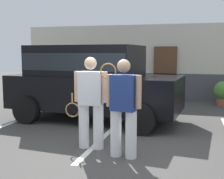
# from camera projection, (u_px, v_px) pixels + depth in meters

# --- Properties ---
(ground_plane) EXTENTS (40.00, 40.00, 0.00)m
(ground_plane) POSITION_uv_depth(u_px,v_px,m) (108.00, 154.00, 5.48)
(ground_plane) COLOR #423F3D
(parking_stripe_0) EXTENTS (0.12, 4.40, 0.01)m
(parking_stripe_0) POSITION_uv_depth(u_px,v_px,m) (7.00, 124.00, 7.72)
(parking_stripe_0) COLOR silver
(parking_stripe_0) RESTS_ON ground_plane
(parking_stripe_1) EXTENTS (0.12, 4.40, 0.01)m
(parking_stripe_1) POSITION_uv_depth(u_px,v_px,m) (109.00, 132.00, 7.01)
(parking_stripe_1) COLOR silver
(parking_stripe_1) RESTS_ON ground_plane
(house_frontage) EXTENTS (10.91, 0.40, 2.97)m
(house_frontage) POSITION_uv_depth(u_px,v_px,m) (154.00, 64.00, 11.99)
(house_frontage) COLOR beige
(house_frontage) RESTS_ON ground_plane
(parked_suv) EXTENTS (4.77, 2.54, 2.05)m
(parked_suv) POSITION_uv_depth(u_px,v_px,m) (91.00, 79.00, 8.10)
(parked_suv) COLOR black
(parked_suv) RESTS_ON ground_plane
(tennis_player_man) EXTENTS (0.92, 0.29, 1.78)m
(tennis_player_man) POSITION_uv_depth(u_px,v_px,m) (91.00, 102.00, 5.71)
(tennis_player_man) COLOR white
(tennis_player_man) RESTS_ON ground_plane
(tennis_player_woman) EXTENTS (0.77, 0.33, 1.75)m
(tennis_player_woman) POSITION_uv_depth(u_px,v_px,m) (123.00, 107.00, 5.22)
(tennis_player_woman) COLOR white
(tennis_player_woman) RESTS_ON ground_plane
(potted_plant_by_porch) EXTENTS (0.66, 0.66, 0.87)m
(potted_plant_by_porch) POSITION_uv_depth(u_px,v_px,m) (223.00, 92.00, 10.44)
(potted_plant_by_porch) COLOR #9E5638
(potted_plant_by_porch) RESTS_ON ground_plane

